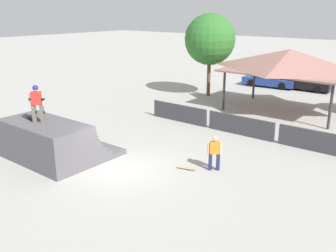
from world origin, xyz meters
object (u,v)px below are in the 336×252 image
(skater_on_deck, at_px, (37,101))
(tree_beside_pavilion, at_px, (210,40))
(parked_car_black, at_px, (304,83))
(skateboard_on_deck, at_px, (33,119))
(skateboard_on_ground, at_px, (187,168))
(parked_car_blue, at_px, (269,80))
(bystander_walking, at_px, (215,151))

(skater_on_deck, height_order, tree_beside_pavilion, tree_beside_pavilion)
(skater_on_deck, relative_size, parked_car_black, 0.37)
(skater_on_deck, relative_size, skateboard_on_deck, 1.98)
(skateboard_on_deck, distance_m, skateboard_on_ground, 7.32)
(parked_car_black, bearing_deg, skater_on_deck, -101.19)
(tree_beside_pavilion, relative_size, parked_car_blue, 1.36)
(bystander_walking, relative_size, parked_car_blue, 0.33)
(skateboard_on_ground, distance_m, tree_beside_pavilion, 15.35)
(parked_car_blue, bearing_deg, bystander_walking, -77.68)
(tree_beside_pavilion, height_order, parked_car_black, tree_beside_pavilion)
(skater_on_deck, relative_size, tree_beside_pavilion, 0.26)
(skateboard_on_ground, bearing_deg, bystander_walking, 21.86)
(bystander_walking, height_order, parked_car_black, bystander_walking)
(skateboard_on_deck, bearing_deg, tree_beside_pavilion, 97.48)
(skateboard_on_ground, bearing_deg, skateboard_on_deck, -166.90)
(skater_on_deck, relative_size, bystander_walking, 1.10)
(skateboard_on_deck, distance_m, parked_car_black, 23.50)
(skateboard_on_deck, xyz_separation_m, parked_car_black, (4.38, 23.05, -1.28))
(skateboard_on_deck, xyz_separation_m, tree_beside_pavilion, (-0.85, 16.12, 2.51))
(skateboard_on_deck, relative_size, bystander_walking, 0.55)
(skateboard_on_ground, relative_size, tree_beside_pavilion, 0.14)
(parked_car_black, bearing_deg, bystander_walking, -83.25)
(bystander_walking, distance_m, tree_beside_pavilion, 15.05)
(skater_on_deck, distance_m, tree_beside_pavilion, 16.28)
(parked_car_black, bearing_deg, tree_beside_pavilion, -128.78)
(skater_on_deck, distance_m, bystander_walking, 8.01)
(parked_car_blue, distance_m, parked_car_black, 2.98)
(skateboard_on_ground, xyz_separation_m, parked_car_black, (-1.92, 19.80, 0.54))
(skateboard_on_deck, height_order, tree_beside_pavilion, tree_beside_pavilion)
(tree_beside_pavilion, xyz_separation_m, parked_car_blue, (2.31, 6.37, -3.78))
(skateboard_on_ground, relative_size, parked_car_black, 0.19)
(skateboard_on_deck, bearing_deg, skater_on_deck, 1.42)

